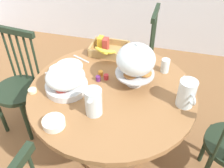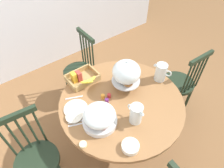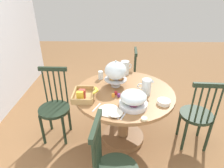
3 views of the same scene
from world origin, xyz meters
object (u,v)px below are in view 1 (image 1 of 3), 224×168
at_px(drinking_glass, 165,66).
at_px(pastry_stand_with_dome, 136,61).
at_px(china_plate_small, 59,69).
at_px(orange_juice_pitcher, 186,94).
at_px(milk_pitcher, 94,103).
at_px(fruit_platter_covered, 66,80).
at_px(windsor_chair_facing_door, 19,88).
at_px(butter_dish, 32,91).
at_px(dining_table, 112,110).
at_px(china_plate_large, 69,66).
at_px(cereal_basket, 107,49).
at_px(cereal_bowl, 54,123).
at_px(windsor_chair_by_cabinet, 138,56).

bearing_deg(drinking_glass, pastry_stand_with_dome, -134.72).
bearing_deg(china_plate_small, orange_juice_pitcher, -7.70).
distance_m(milk_pitcher, china_plate_small, 0.54).
distance_m(fruit_platter_covered, china_plate_small, 0.25).
bearing_deg(windsor_chair_facing_door, china_plate_small, -1.58).
xyz_separation_m(orange_juice_pitcher, drinking_glass, (-0.16, 0.33, -0.03)).
distance_m(fruit_platter_covered, butter_dish, 0.25).
bearing_deg(milk_pitcher, dining_table, 77.81).
relative_size(china_plate_large, butter_dish, 3.67).
xyz_separation_m(dining_table, china_plate_large, (-0.40, 0.18, 0.22)).
distance_m(cereal_basket, cereal_bowl, 0.87).
xyz_separation_m(pastry_stand_with_dome, cereal_bowl, (-0.40, -0.52, -0.18)).
distance_m(dining_table, windsor_chair_facing_door, 0.90).
relative_size(milk_pitcher, china_plate_small, 1.27).
bearing_deg(china_plate_small, windsor_chair_facing_door, 178.42).
height_order(windsor_chair_by_cabinet, drinking_glass, windsor_chair_by_cabinet).
bearing_deg(fruit_platter_covered, cereal_basket, 73.99).
bearing_deg(cereal_bowl, cereal_basket, 83.47).
distance_m(dining_table, fruit_platter_covered, 0.44).
relative_size(fruit_platter_covered, butter_dish, 5.00).
relative_size(cereal_basket, cereal_bowl, 2.26).
xyz_separation_m(windsor_chair_by_cabinet, windsor_chair_facing_door, (-0.94, -0.78, 0.00)).
xyz_separation_m(dining_table, china_plate_small, (-0.46, 0.11, 0.23)).
bearing_deg(cereal_bowl, butter_dish, 138.68).
distance_m(dining_table, cereal_basket, 0.54).
bearing_deg(cereal_bowl, windsor_chair_facing_door, 139.98).
bearing_deg(cereal_basket, fruit_platter_covered, -106.01).
xyz_separation_m(cereal_basket, butter_dish, (-0.38, -0.62, -0.03)).
distance_m(cereal_basket, drinking_glass, 0.52).
bearing_deg(cereal_basket, windsor_chair_by_cabinet, 65.48).
xyz_separation_m(windsor_chair_facing_door, china_plate_large, (0.49, 0.06, 0.29)).
distance_m(fruit_platter_covered, orange_juice_pitcher, 0.82).
bearing_deg(china_plate_small, pastry_stand_with_dome, -0.01).
height_order(orange_juice_pitcher, cereal_basket, orange_juice_pitcher).
relative_size(drinking_glass, butter_dish, 1.83).
height_order(cereal_basket, china_plate_small, cereal_basket).
distance_m(windsor_chair_facing_door, butter_dish, 0.54).
bearing_deg(dining_table, cereal_bowl, -121.98).
xyz_separation_m(dining_table, windsor_chair_by_cabinet, (0.04, 0.90, -0.07)).
bearing_deg(windsor_chair_facing_door, windsor_chair_by_cabinet, 39.78).
distance_m(pastry_stand_with_dome, milk_pitcher, 0.42).
height_order(windsor_chair_facing_door, pastry_stand_with_dome, pastry_stand_with_dome).
distance_m(milk_pitcher, china_plate_large, 0.55).
relative_size(dining_table, milk_pitcher, 6.28).
bearing_deg(milk_pitcher, windsor_chair_by_cabinet, 85.12).
bearing_deg(butter_dish, dining_table, 17.32).
bearing_deg(windsor_chair_facing_door, butter_dish, -38.96).
bearing_deg(orange_juice_pitcher, drinking_glass, 116.07).
xyz_separation_m(pastry_stand_with_dome, china_plate_small, (-0.60, 0.00, -0.18)).
height_order(dining_table, china_plate_small, china_plate_small).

